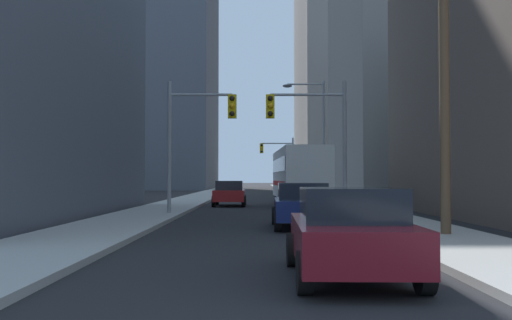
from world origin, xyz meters
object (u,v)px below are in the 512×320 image
at_px(sedan_maroon, 349,233).
at_px(sedan_navy, 301,205).
at_px(traffic_signal_far_right, 278,156).
at_px(traffic_signal_near_right, 310,125).
at_px(sedan_red, 229,193).
at_px(city_bus, 298,174).
at_px(traffic_signal_near_left, 197,126).

distance_m(sedan_maroon, sedan_navy, 9.76).
height_order(sedan_maroon, traffic_signal_far_right, traffic_signal_far_right).
xyz_separation_m(sedan_navy, traffic_signal_far_right, (0.86, 42.01, 3.26)).
bearing_deg(traffic_signal_near_right, traffic_signal_far_right, 90.03).
relative_size(sedan_maroon, traffic_signal_near_right, 0.71).
xyz_separation_m(sedan_navy, sedan_red, (-3.14, 15.35, 0.00)).
relative_size(sedan_maroon, traffic_signal_far_right, 0.71).
xyz_separation_m(city_bus, sedan_navy, (-1.07, -15.62, -1.16)).
bearing_deg(city_bus, sedan_navy, -93.91).
xyz_separation_m(sedan_maroon, traffic_signal_far_right, (0.85, 51.77, 3.26)).
bearing_deg(sedan_red, sedan_maroon, -82.84).
height_order(city_bus, sedan_navy, city_bus).
distance_m(sedan_navy, sedan_red, 15.67).
distance_m(city_bus, traffic_signal_far_right, 26.48).
distance_m(sedan_maroon, traffic_signal_near_right, 16.25).
relative_size(city_bus, traffic_signal_near_left, 1.93).
xyz_separation_m(sedan_maroon, sedan_red, (-3.15, 25.12, 0.00)).
relative_size(sedan_red, traffic_signal_near_right, 0.70).
height_order(city_bus, traffic_signal_far_right, traffic_signal_far_right).
xyz_separation_m(sedan_maroon, traffic_signal_near_left, (-4.14, 15.89, 3.24)).
height_order(traffic_signal_near_left, traffic_signal_near_right, same).
relative_size(sedan_red, traffic_signal_near_left, 0.70).
bearing_deg(city_bus, traffic_signal_far_right, 90.44).
relative_size(city_bus, sedan_maroon, 2.72).
relative_size(sedan_navy, traffic_signal_far_right, 0.71).
height_order(sedan_maroon, traffic_signal_near_left, traffic_signal_near_left).
bearing_deg(sedan_red, city_bus, 3.56).
height_order(sedan_navy, traffic_signal_near_right, traffic_signal_near_right).
distance_m(traffic_signal_near_left, traffic_signal_near_right, 5.00).
xyz_separation_m(city_bus, sedan_red, (-4.21, -0.26, -1.16)).
bearing_deg(traffic_signal_near_left, traffic_signal_near_right, 0.00).
bearing_deg(traffic_signal_near_right, sedan_navy, -98.17).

